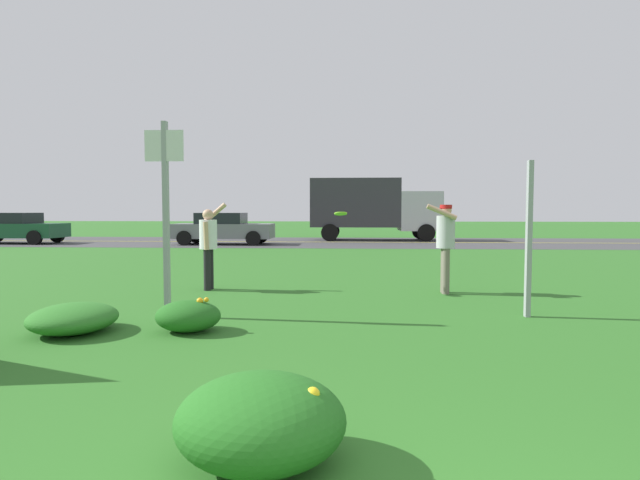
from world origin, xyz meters
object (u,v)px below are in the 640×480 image
object	(u,v)px
car_dark_green_leftmost	(14,228)
box_truck_silver	(372,206)
frisbee_lime	(341,214)
sign_post_near_path	(166,200)
person_thrower_white_shirt	(208,242)
sign_post_by_roadside	(529,239)
car_gray_center_left	(223,228)
person_catcher_red_cap_gray_shirt	(445,239)

from	to	relation	value
car_dark_green_leftmost	box_truck_silver	xyz separation A→B (m)	(17.00, 3.79, 1.06)
frisbee_lime	car_dark_green_leftmost	world-z (taller)	frisbee_lime
sign_post_near_path	person_thrower_white_shirt	bearing A→B (deg)	92.37
sign_post_by_roadside	car_dark_green_leftmost	size ratio (longest dim) A/B	0.50
car_gray_center_left	sign_post_near_path	bearing A→B (deg)	-78.48
person_catcher_red_cap_gray_shirt	car_dark_green_leftmost	world-z (taller)	person_catcher_red_cap_gray_shirt
sign_post_near_path	person_thrower_white_shirt	world-z (taller)	sign_post_near_path
car_gray_center_left	box_truck_silver	world-z (taller)	box_truck_silver
car_dark_green_leftmost	person_thrower_white_shirt	bearing A→B (deg)	-45.29
person_catcher_red_cap_gray_shirt	box_truck_silver	world-z (taller)	box_truck_silver
person_catcher_red_cap_gray_shirt	car_dark_green_leftmost	distance (m)	22.17
frisbee_lime	car_dark_green_leftmost	bearing A→B (deg)	139.37
frisbee_lime	car_gray_center_left	xyz separation A→B (m)	(-5.70, 13.49, -0.75)
sign_post_near_path	box_truck_silver	distance (m)	19.95
person_catcher_red_cap_gray_shirt	box_truck_silver	size ratio (longest dim) A/B	0.25
car_dark_green_leftmost	box_truck_silver	bearing A→B (deg)	12.56
person_thrower_white_shirt	sign_post_near_path	bearing A→B (deg)	-87.63
car_dark_green_leftmost	person_catcher_red_cap_gray_shirt	bearing A→B (deg)	-37.16
sign_post_by_roadside	box_truck_silver	bearing A→B (deg)	94.40
car_dark_green_leftmost	frisbee_lime	bearing A→B (deg)	-40.63
sign_post_by_roadside	person_thrower_white_shirt	distance (m)	5.79
sign_post_by_roadside	person_catcher_red_cap_gray_shirt	bearing A→B (deg)	111.41
person_catcher_red_cap_gray_shirt	box_truck_silver	distance (m)	17.21
car_dark_green_leftmost	box_truck_silver	world-z (taller)	box_truck_silver
sign_post_by_roadside	car_gray_center_left	world-z (taller)	sign_post_by_roadside
sign_post_near_path	sign_post_by_roadside	distance (m)	5.29
car_gray_center_left	frisbee_lime	bearing A→B (deg)	-67.10
sign_post_by_roadside	box_truck_silver	xyz separation A→B (m)	(-1.48, 19.26, 0.67)
sign_post_by_roadside	person_thrower_white_shirt	size ratio (longest dim) A/B	1.33
person_thrower_white_shirt	frisbee_lime	xyz separation A→B (m)	(2.58, -0.21, 0.55)
sign_post_near_path	car_gray_center_left	bearing A→B (deg)	101.52
car_gray_center_left	sign_post_by_roadside	bearing A→B (deg)	-61.32
person_thrower_white_shirt	person_catcher_red_cap_gray_shirt	bearing A→B (deg)	-1.56
person_catcher_red_cap_gray_shirt	box_truck_silver	xyz separation A→B (m)	(-0.67, 17.18, 0.79)
box_truck_silver	sign_post_by_roadside	bearing A→B (deg)	-85.60
sign_post_by_roadside	box_truck_silver	size ratio (longest dim) A/B	0.34
person_catcher_red_cap_gray_shirt	car_gray_center_left	bearing A→B (deg)	119.73
frisbee_lime	car_dark_green_leftmost	distance (m)	20.72
car_dark_green_leftmost	sign_post_by_roadside	bearing A→B (deg)	-39.93
person_thrower_white_shirt	frisbee_lime	size ratio (longest dim) A/B	6.88
car_dark_green_leftmost	car_gray_center_left	world-z (taller)	same
person_thrower_white_shirt	person_catcher_red_cap_gray_shirt	xyz separation A→B (m)	(4.53, -0.12, 0.07)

